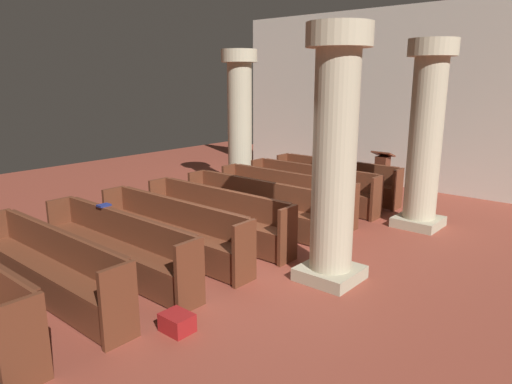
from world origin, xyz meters
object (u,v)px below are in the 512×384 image
pew_row_3 (254,203)px  pillar_aisle_side (426,133)px  pew_row_2 (285,193)px  lectern (382,177)px  pillar_far_side (240,119)px  pew_row_1 (312,185)px  pew_row_6 (118,244)px  pillar_aisle_rear (335,154)px  pew_row_0 (335,178)px  pew_row_7 (50,265)px  pew_row_4 (217,214)px  kneeler_box_red (177,322)px  hymn_book (104,205)px  pew_row_5 (172,228)px

pew_row_3 → pillar_aisle_side: (2.37, 2.09, 1.31)m
pew_row_2 → lectern: (0.72, 2.91, -0.03)m
lectern → pillar_far_side: bearing=-150.2°
pew_row_1 → pew_row_6: 4.92m
pillar_far_side → pew_row_6: bearing=-65.6°
pillar_aisle_side → pillar_aisle_rear: same height
pew_row_0 → lectern: (0.72, 0.94, -0.03)m
lectern → pew_row_7: bearing=-95.2°
lectern → pew_row_2: bearing=-103.8°
pew_row_0 → pillar_aisle_side: 2.84m
pew_row_2 → pillar_aisle_side: (2.37, 1.10, 1.31)m
pew_row_0 → pew_row_4: bearing=-90.0°
pew_row_1 → pew_row_6: same height
pew_row_0 → pew_row_7: 6.89m
pew_row_3 → pew_row_4: bearing=-90.0°
pew_row_0 → pew_row_7: same height
pillar_aisle_side → pillar_aisle_rear: size_ratio=1.00×
kneeler_box_red → pew_row_1: bearing=108.5°
pew_row_2 → lectern: bearing=76.2°
pew_row_7 → lectern: (0.72, 7.83, -0.03)m
pew_row_2 → pew_row_4: same height
pew_row_0 → hymn_book: (-0.60, -5.72, 0.42)m
pew_row_0 → pew_row_7: (0.00, -6.89, 0.00)m
hymn_book → pew_row_7: bearing=-62.9°
pew_row_4 → pew_row_5: size_ratio=1.00×
pillar_far_side → pillar_aisle_rear: size_ratio=1.00×
pew_row_7 → hymn_book: 1.39m
pew_row_3 → pillar_aisle_side: size_ratio=0.92×
pew_row_2 → kneeler_box_red: pew_row_2 is taller
pew_row_1 → hymn_book: hymn_book is taller
pillar_far_side → pillar_aisle_rear: 5.71m
pew_row_5 → pew_row_7: (0.00, -1.97, 0.00)m
pew_row_0 → pew_row_5: bearing=-90.0°
pew_row_4 → pillar_aisle_rear: pillar_aisle_rear is taller
pew_row_7 → pew_row_5: bearing=90.0°
pew_row_1 → pillar_aisle_side: 2.71m
pew_row_5 → pew_row_6: 0.98m
pillar_aisle_side → pew_row_3: bearing=-138.6°
pew_row_3 → pew_row_4: same height
pew_row_4 → pillar_far_side: pillar_far_side is taller
pillar_aisle_side → lectern: bearing=132.3°
pillar_far_side → lectern: size_ratio=3.17×
pew_row_1 → hymn_book: (-0.60, -4.73, 0.42)m
pew_row_2 → pew_row_6: 3.94m
pew_row_5 → pillar_far_side: pillar_far_side is taller
pew_row_2 → pew_row_5: bearing=-90.0°
pew_row_3 → pillar_aisle_rear: pillar_aisle_rear is taller
pillar_aisle_rear → kneeler_box_red: size_ratio=9.88×
pew_row_3 → pew_row_6: (0.00, -2.95, 0.00)m
pew_row_7 → pillar_aisle_rear: bearing=50.2°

